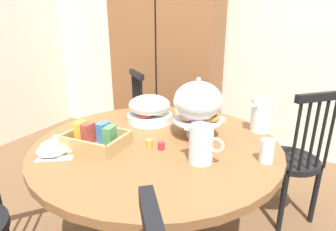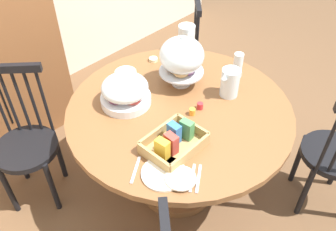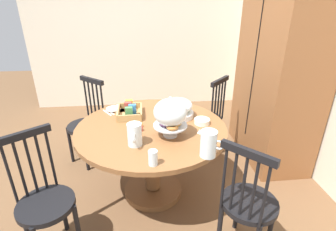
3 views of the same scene
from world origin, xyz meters
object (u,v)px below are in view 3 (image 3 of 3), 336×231
object	(u,v)px
windsor_chair_far_side	(45,203)
butter_dish	(210,137)
windsor_chair_by_cabinet	(206,119)
pastry_stand_with_dome	(170,114)
fruit_platter_covered	(178,108)
drinking_glass	(153,158)
cereal_basket	(130,111)
windsor_chair_facing_door	(87,125)
china_plate_small	(114,109)
windsor_chair_near_window	(248,205)
orange_juice_pitcher	(208,145)
china_plate_large	(122,108)
wooden_armoire	(278,77)
milk_pitcher	(135,135)
dining_table	(152,145)
cereal_bowl	(202,121)

from	to	relation	value
windsor_chair_far_side	butter_dish	distance (m)	1.33
windsor_chair_by_cabinet	pastry_stand_with_dome	bearing A→B (deg)	-31.54
fruit_platter_covered	drinking_glass	bearing A→B (deg)	-19.88
cereal_basket	windsor_chair_facing_door	bearing A→B (deg)	-128.27
windsor_chair_by_cabinet	china_plate_small	size ratio (longest dim) A/B	6.50
windsor_chair_near_window	pastry_stand_with_dome	world-z (taller)	pastry_stand_with_dome
orange_juice_pitcher	windsor_chair_far_side	bearing A→B (deg)	-87.62
orange_juice_pitcher	butter_dish	distance (m)	0.28
cereal_basket	drinking_glass	size ratio (longest dim) A/B	2.87
china_plate_large	drinking_glass	size ratio (longest dim) A/B	2.00
windsor_chair_far_side	fruit_platter_covered	bearing A→B (deg)	125.08
wooden_armoire	pastry_stand_with_dome	world-z (taller)	wooden_armoire
wooden_armoire	milk_pitcher	bearing A→B (deg)	-60.57
wooden_armoire	china_plate_small	world-z (taller)	wooden_armoire
drinking_glass	china_plate_small	bearing A→B (deg)	-160.37
dining_table	drinking_glass	size ratio (longest dim) A/B	12.17
dining_table	windsor_chair_near_window	size ratio (longest dim) A/B	1.37
milk_pitcher	cereal_basket	world-z (taller)	milk_pitcher
china_plate_small	drinking_glass	world-z (taller)	drinking_glass
windsor_chair_facing_door	china_plate_large	distance (m)	0.57
china_plate_large	butter_dish	size ratio (longest dim) A/B	3.67
wooden_armoire	orange_juice_pitcher	xyz separation A→B (m)	(1.09, -1.04, -0.15)
china_plate_small	milk_pitcher	bearing A→B (deg)	17.71
drinking_glass	windsor_chair_far_side	bearing A→B (deg)	-91.56
cereal_bowl	pastry_stand_with_dome	bearing A→B (deg)	-58.03
windsor_chair_by_cabinet	butter_dish	world-z (taller)	windsor_chair_by_cabinet
windsor_chair_facing_door	pastry_stand_with_dome	distance (m)	1.30
cereal_basket	drinking_glass	xyz separation A→B (m)	(0.84, 0.18, 0.01)
wooden_armoire	windsor_chair_facing_door	xyz separation A→B (m)	(-0.08, -2.13, -0.53)
china_plate_small	china_plate_large	bearing A→B (deg)	107.33
cereal_basket	butter_dish	bearing A→B (deg)	52.09
windsor_chair_near_window	pastry_stand_with_dome	xyz separation A→B (m)	(-0.54, -0.49, 0.48)
drinking_glass	orange_juice_pitcher	bearing A→B (deg)	99.96
orange_juice_pitcher	cereal_bowl	world-z (taller)	orange_juice_pitcher
windsor_chair_far_side	cereal_bowl	distance (m)	1.41
cereal_basket	china_plate_small	xyz separation A→B (m)	(-0.14, -0.17, -0.02)
dining_table	milk_pitcher	distance (m)	0.43
milk_pitcher	china_plate_large	bearing A→B (deg)	-169.28
windsor_chair_far_side	pastry_stand_with_dome	bearing A→B (deg)	111.58
windsor_chair_facing_door	butter_dish	world-z (taller)	windsor_chair_facing_door
dining_table	orange_juice_pitcher	size ratio (longest dim) A/B	6.73
butter_dish	windsor_chair_by_cabinet	bearing A→B (deg)	167.06
dining_table	china_plate_small	bearing A→B (deg)	-137.91
windsor_chair_far_side	cereal_basket	bearing A→B (deg)	143.75
pastry_stand_with_dome	orange_juice_pitcher	world-z (taller)	pastry_stand_with_dome
fruit_platter_covered	china_plate_small	world-z (taller)	fruit_platter_covered
dining_table	milk_pitcher	xyz separation A→B (m)	(0.30, -0.14, 0.27)
windsor_chair_far_side	cereal_basket	world-z (taller)	windsor_chair_far_side
wooden_armoire	butter_dish	xyz separation A→B (m)	(0.84, -0.96, -0.23)
windsor_chair_by_cabinet	cereal_bowl	bearing A→B (deg)	-18.31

